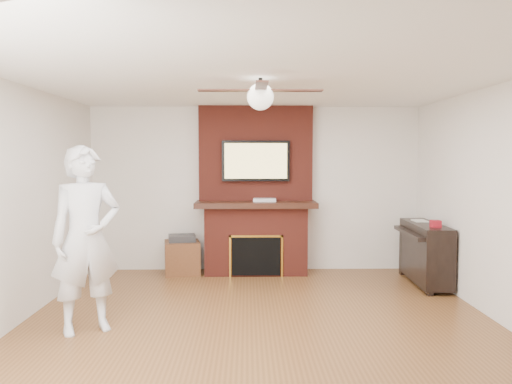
{
  "coord_description": "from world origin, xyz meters",
  "views": [
    {
      "loc": [
        -0.13,
        -4.88,
        1.73
      ],
      "look_at": [
        -0.03,
        0.9,
        1.33
      ],
      "focal_mm": 35.0,
      "sensor_mm": 36.0,
      "label": 1
    }
  ],
  "objects_px": {
    "person": "(86,239)",
    "piano": "(425,252)",
    "fireplace": "(256,207)",
    "side_table": "(182,256)"
  },
  "relations": [
    {
      "from": "person",
      "to": "piano",
      "type": "xyz_separation_m",
      "value": [
        4.02,
        1.78,
        -0.48
      ]
    },
    {
      "from": "fireplace",
      "to": "piano",
      "type": "bearing_deg",
      "value": -17.97
    },
    {
      "from": "person",
      "to": "side_table",
      "type": "xyz_separation_m",
      "value": [
        0.62,
        2.46,
        -0.66
      ]
    },
    {
      "from": "fireplace",
      "to": "piano",
      "type": "distance_m",
      "value": 2.48
    },
    {
      "from": "side_table",
      "to": "piano",
      "type": "xyz_separation_m",
      "value": [
        3.4,
        -0.68,
        0.18
      ]
    },
    {
      "from": "piano",
      "to": "side_table",
      "type": "bearing_deg",
      "value": 171.05
    },
    {
      "from": "fireplace",
      "to": "piano",
      "type": "xyz_separation_m",
      "value": [
        2.3,
        -0.74,
        -0.55
      ]
    },
    {
      "from": "fireplace",
      "to": "side_table",
      "type": "xyz_separation_m",
      "value": [
        -1.1,
        -0.07,
        -0.73
      ]
    },
    {
      "from": "person",
      "to": "side_table",
      "type": "distance_m",
      "value": 2.62
    },
    {
      "from": "side_table",
      "to": "fireplace",
      "type": "bearing_deg",
      "value": -7.03
    }
  ]
}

